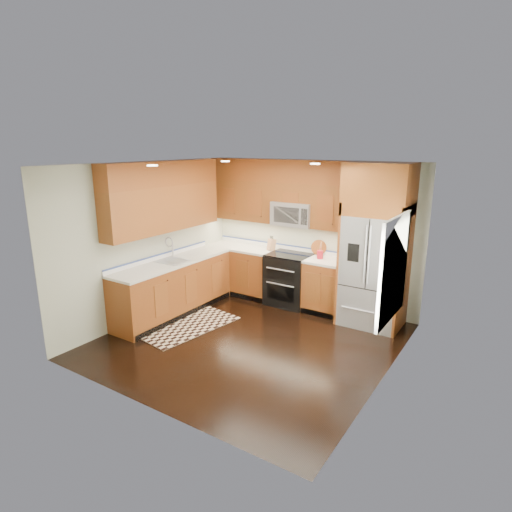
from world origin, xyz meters
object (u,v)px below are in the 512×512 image
Objects in this scene: rug at (186,325)px; utensil_crock at (320,253)px; refrigerator at (375,246)px; knife_block at (272,244)px; range at (289,280)px.

utensil_crock is at bearing 58.67° from rug.
refrigerator reaches higher than utensil_crock.
refrigerator is 8.66× the size of utensil_crock.
refrigerator is 2.01m from knife_block.
range is 0.81m from utensil_crock.
refrigerator is 3.30m from rug.
utensil_crock reaches higher than range.
knife_block is 1.02m from utensil_crock.
rug is at bearing -105.35° from knife_block.
refrigerator reaches higher than knife_block.
rug is at bearing -130.30° from utensil_crock.
knife_block is at bearing 83.62° from rug.
rug is 5.32× the size of utensil_crock.
refrigerator reaches higher than rug.
range is 0.74m from knife_block.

